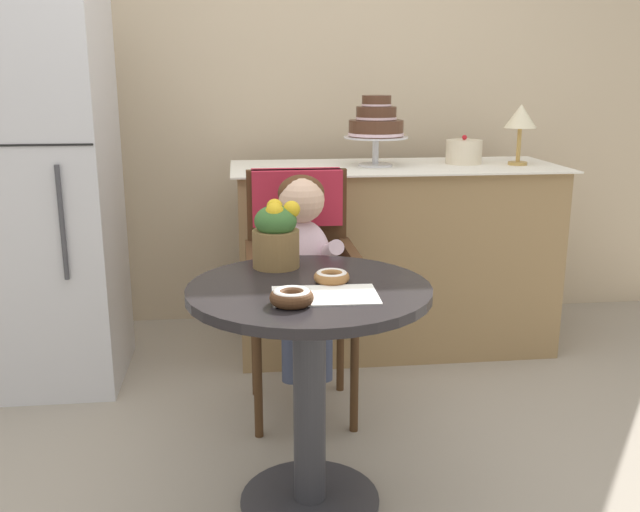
{
  "coord_description": "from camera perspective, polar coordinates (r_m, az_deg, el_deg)",
  "views": [
    {
      "loc": [
        -0.2,
        -1.95,
        1.32
      ],
      "look_at": [
        0.05,
        0.15,
        0.77
      ],
      "focal_mm": 39.3,
      "sensor_mm": 36.0,
      "label": 1
    }
  ],
  "objects": [
    {
      "name": "ground_plane",
      "position": [
        2.36,
        -0.82,
        -19.41
      ],
      "size": [
        8.0,
        8.0,
        0.0
      ],
      "primitive_type": "plane",
      "color": "gray"
    },
    {
      "name": "back_wall",
      "position": [
        3.8,
        -3.9,
        15.01
      ],
      "size": [
        4.8,
        0.1,
        2.7
      ],
      "primitive_type": "cube",
      "color": "#C1AD8E",
      "rests_on": "ground"
    },
    {
      "name": "cafe_table",
      "position": [
        2.12,
        -0.87,
        -7.93
      ],
      "size": [
        0.72,
        0.72,
        0.72
      ],
      "color": "black",
      "rests_on": "ground"
    },
    {
      "name": "wicker_chair",
      "position": [
        2.76,
        -1.72,
        0.34
      ],
      "size": [
        0.42,
        0.45,
        0.95
      ],
      "rotation": [
        0.0,
        0.0,
        0.0
      ],
      "color": "#472D19",
      "rests_on": "ground"
    },
    {
      "name": "seated_child",
      "position": [
        2.6,
        -1.42,
        0.31
      ],
      "size": [
        0.27,
        0.32,
        0.73
      ],
      "color": "silver",
      "rests_on": "ground"
    },
    {
      "name": "paper_napkin",
      "position": [
        1.95,
        0.41,
        -3.2
      ],
      "size": [
        0.3,
        0.19,
        0.0
      ],
      "primitive_type": "cube",
      "rotation": [
        0.0,
        0.0,
        -0.03
      ],
      "color": "white",
      "rests_on": "cafe_table"
    },
    {
      "name": "donut_front",
      "position": [
        1.87,
        -2.33,
        -3.31
      ],
      "size": [
        0.12,
        0.12,
        0.04
      ],
      "color": "#4C2D19",
      "rests_on": "cafe_table"
    },
    {
      "name": "donut_mid",
      "position": [
        2.07,
        0.96,
        -1.66
      ],
      "size": [
        0.11,
        0.11,
        0.03
      ],
      "color": "#936033",
      "rests_on": "cafe_table"
    },
    {
      "name": "flower_vase",
      "position": [
        2.23,
        -3.6,
        1.76
      ],
      "size": [
        0.15,
        0.15,
        0.22
      ],
      "color": "brown",
      "rests_on": "cafe_table"
    },
    {
      "name": "display_counter",
      "position": [
        3.44,
        6.02,
        -0.05
      ],
      "size": [
        1.56,
        0.62,
        0.9
      ],
      "color": "#93754C",
      "rests_on": "ground"
    },
    {
      "name": "tiered_cake_stand",
      "position": [
        3.32,
        4.59,
        10.64
      ],
      "size": [
        0.3,
        0.3,
        0.33
      ],
      "color": "silver",
      "rests_on": "display_counter"
    },
    {
      "name": "round_layer_cake",
      "position": [
        3.48,
        11.63,
        8.32
      ],
      "size": [
        0.17,
        0.17,
        0.14
      ],
      "color": "beige",
      "rests_on": "display_counter"
    },
    {
      "name": "table_lamp",
      "position": [
        3.48,
        16.02,
        10.69
      ],
      "size": [
        0.15,
        0.15,
        0.28
      ],
      "color": "#B28C47",
      "rests_on": "display_counter"
    },
    {
      "name": "refrigerator",
      "position": [
        3.2,
        -22.21,
        5.06
      ],
      "size": [
        0.64,
        0.63,
        1.7
      ],
      "color": "silver",
      "rests_on": "ground"
    }
  ]
}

